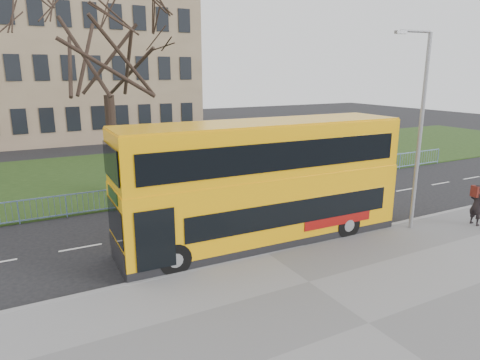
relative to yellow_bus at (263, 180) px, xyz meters
name	(u,v)px	position (x,y,z in m)	size (l,w,h in m)	color
ground	(246,242)	(-0.57, 0.28, -2.56)	(120.00, 120.00, 0.00)	black
pavement	(368,325)	(-0.57, -6.47, -2.50)	(80.00, 10.50, 0.12)	slate
kerb	(267,254)	(-0.57, -1.27, -2.49)	(80.00, 0.20, 0.14)	gray
grass_verge	(146,171)	(-0.57, 14.58, -2.52)	(80.00, 15.40, 0.08)	#1C3312
guard_railing	(187,190)	(-0.57, 6.88, -2.01)	(40.00, 0.12, 1.10)	#7191CA
bare_tree	(107,75)	(-3.57, 10.28, 3.90)	(8.92, 8.92, 12.75)	black
civic_building	(36,68)	(-5.57, 35.28, 4.44)	(30.00, 15.00, 14.00)	#816A51
yellow_bus	(263,180)	(0.00, 0.00, 0.00)	(11.43, 2.99, 4.76)	#FCAC0A
pedestrian	(477,205)	(9.09, -2.98, -1.53)	(0.66, 0.44, 1.82)	black
street_lamp	(419,125)	(6.20, -1.91, 1.99)	(1.70, 0.41, 8.07)	gray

